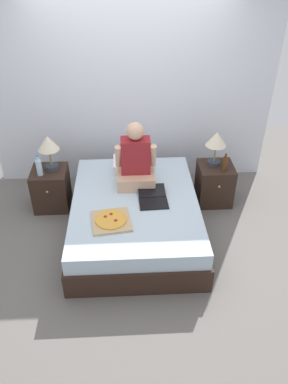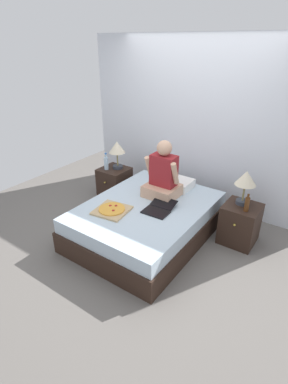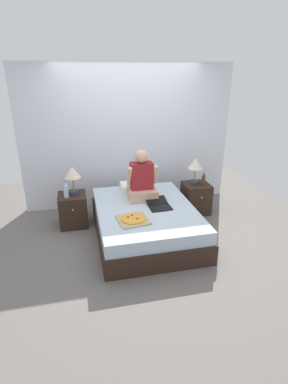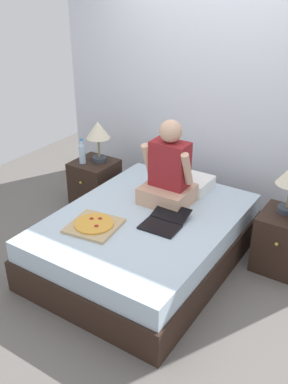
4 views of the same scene
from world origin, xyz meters
TOP-DOWN VIEW (x-y plane):
  - ground_plane at (0.00, 0.00)m, footprint 5.76×5.76m
  - wall_back at (0.00, 1.33)m, footprint 3.76×0.12m
  - bed at (0.00, 0.00)m, footprint 1.47×1.95m
  - nightstand_left at (-1.06, 0.60)m, footprint 0.44×0.47m
  - lamp_on_left_nightstand at (-1.02, 0.65)m, footprint 0.26×0.26m
  - water_bottle at (-1.14, 0.51)m, footprint 0.07×0.07m
  - nightstand_right at (1.06, 0.60)m, footprint 0.44×0.47m
  - lamp_on_right_nightstand at (1.03, 0.65)m, footprint 0.26×0.26m
  - beer_bottle at (1.13, 0.50)m, footprint 0.06×0.06m
  - pillow at (0.01, 0.69)m, footprint 0.52×0.34m
  - person_seated at (0.02, 0.35)m, footprint 0.47×0.40m
  - laptop at (0.20, -0.03)m, footprint 0.33×0.43m
  - pizza_box at (-0.26, -0.39)m, footprint 0.45×0.45m

SIDE VIEW (x-z plane):
  - ground_plane at x=0.00m, z-range 0.00..0.00m
  - bed at x=0.00m, z-range 0.00..0.48m
  - nightstand_left at x=-1.06m, z-range 0.00..0.53m
  - nightstand_right at x=1.06m, z-range 0.00..0.53m
  - pizza_box at x=-0.26m, z-range 0.47..0.52m
  - laptop at x=0.20m, z-range 0.46..0.54m
  - pillow at x=0.01m, z-range 0.48..0.60m
  - beer_bottle at x=1.13m, z-range 0.51..0.74m
  - water_bottle at x=-1.14m, z-range 0.51..0.78m
  - person_seated at x=0.02m, z-range 0.38..1.16m
  - lamp_on_left_nightstand at x=-1.02m, z-range 0.63..1.08m
  - lamp_on_right_nightstand at x=1.03m, z-range 0.63..1.08m
  - wall_back at x=0.00m, z-range 0.00..2.50m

